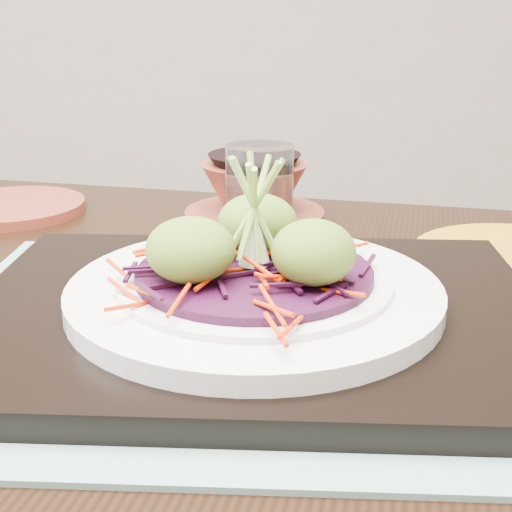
# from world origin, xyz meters

# --- Properties ---
(dining_table) EXTENTS (1.34, 1.01, 0.76)m
(dining_table) POSITION_xyz_m (0.11, 0.00, 0.66)
(dining_table) COLOR black
(dining_table) RESTS_ON ground
(placemat) EXTENTS (0.52, 0.41, 0.00)m
(placemat) POSITION_xyz_m (0.12, -0.01, 0.76)
(placemat) COLOR gray
(placemat) RESTS_ON dining_table
(serving_tray) EXTENTS (0.45, 0.34, 0.02)m
(serving_tray) POSITION_xyz_m (0.12, -0.01, 0.77)
(serving_tray) COLOR black
(serving_tray) RESTS_ON placemat
(white_plate) EXTENTS (0.29, 0.29, 0.02)m
(white_plate) POSITION_xyz_m (0.12, -0.01, 0.79)
(white_plate) COLOR silver
(white_plate) RESTS_ON serving_tray
(cabbage_bed) EXTENTS (0.18, 0.18, 0.01)m
(cabbage_bed) POSITION_xyz_m (0.12, -0.01, 0.81)
(cabbage_bed) COLOR #310927
(cabbage_bed) RESTS_ON white_plate
(carrot_julienne) EXTENTS (0.22, 0.22, 0.01)m
(carrot_julienne) POSITION_xyz_m (0.12, -0.01, 0.82)
(carrot_julienne) COLOR red
(carrot_julienne) RESTS_ON cabbage_bed
(guacamole_scoops) EXTENTS (0.16, 0.14, 0.05)m
(guacamole_scoops) POSITION_xyz_m (0.12, -0.01, 0.83)
(guacamole_scoops) COLOR #5C7422
(guacamole_scoops) RESTS_ON cabbage_bed
(scallion_garnish) EXTENTS (0.07, 0.07, 0.10)m
(scallion_garnish) POSITION_xyz_m (0.12, -0.01, 0.86)
(scallion_garnish) COLOR #92C44E
(scallion_garnish) RESTS_ON cabbage_bed
(terracotta_side_plate) EXTENTS (0.24, 0.24, 0.01)m
(terracotta_side_plate) POSITION_xyz_m (-0.21, 0.31, 0.77)
(terracotta_side_plate) COLOR maroon
(terracotta_side_plate) RESTS_ON dining_table
(water_glass) EXTENTS (0.10, 0.10, 0.10)m
(water_glass) POSITION_xyz_m (0.11, 0.22, 0.81)
(water_glass) COLOR white
(water_glass) RESTS_ON dining_table
(terracotta_bowl_set) EXTENTS (0.19, 0.19, 0.07)m
(terracotta_bowl_set) POSITION_xyz_m (0.10, 0.29, 0.79)
(terracotta_bowl_set) COLOR maroon
(terracotta_bowl_set) RESTS_ON dining_table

